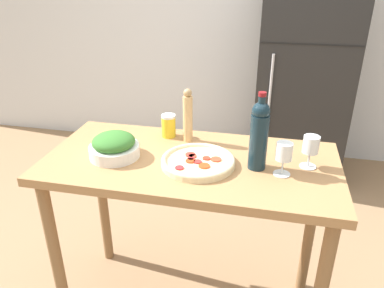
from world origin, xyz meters
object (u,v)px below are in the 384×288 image
wine_bottle (259,134)px  salad_bowl (114,146)px  wine_glass_near (284,153)px  salt_canister (169,126)px  pepper_mill (188,116)px  wine_glass_far (311,146)px  homemade_pizza (198,161)px  refrigerator (303,82)px

wine_bottle → salad_bowl: wine_bottle is taller
wine_bottle → wine_glass_near: size_ratio=2.35×
salad_bowl → salt_canister: same height
salad_bowl → salt_canister: 0.32m
wine_glass_near → pepper_mill: pepper_mill is taller
wine_glass_near → wine_glass_far: (0.11, 0.09, 0.00)m
wine_bottle → homemade_pizza: 0.29m
wine_glass_near → homemade_pizza: bearing=179.1°
wine_glass_far → salt_canister: size_ratio=1.25×
wine_bottle → homemade_pizza: bearing=-173.2°
wine_bottle → salt_canister: bearing=153.0°
refrigerator → pepper_mill: (-0.62, -1.48, 0.21)m
wine_glass_near → salad_bowl: size_ratio=0.63×
wine_bottle → salad_bowl: size_ratio=1.49×
refrigerator → wine_glass_near: (-0.17, -1.71, 0.18)m
wine_glass_near → homemade_pizza: size_ratio=0.45×
refrigerator → salt_canister: refrigerator is taller
wine_glass_far → pepper_mill: bearing=165.2°
wine_bottle → wine_glass_far: bearing=14.1°
wine_glass_far → wine_bottle: bearing=-165.9°
refrigerator → wine_glass_near: 1.73m
pepper_mill → salt_canister: pepper_mill is taller
wine_glass_near → homemade_pizza: 0.36m
refrigerator → wine_glass_near: size_ratio=11.53×
wine_glass_near → salt_canister: 0.62m
wine_bottle → wine_glass_near: wine_bottle is taller
wine_bottle → wine_glass_near: (0.11, -0.04, -0.06)m
pepper_mill → salad_bowl: bearing=-140.1°
wine_bottle → wine_glass_near: 0.13m
pepper_mill → homemade_pizza: size_ratio=0.82×
wine_glass_near → salt_canister: wine_glass_near is taller
refrigerator → pepper_mill: bearing=-112.8°
pepper_mill → homemade_pizza: pepper_mill is taller
wine_bottle → pepper_mill: (-0.35, 0.20, -0.03)m
wine_bottle → salt_canister: wine_bottle is taller
salad_bowl → wine_glass_far: bearing=6.0°
wine_bottle → homemade_pizza: size_ratio=1.05×
wine_glass_far → homemade_pizza: 0.48m
wine_bottle → wine_glass_far: wine_bottle is taller
wine_bottle → salad_bowl: (-0.63, -0.03, -0.11)m
refrigerator → homemade_pizza: 1.79m
wine_bottle → salt_canister: 0.52m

